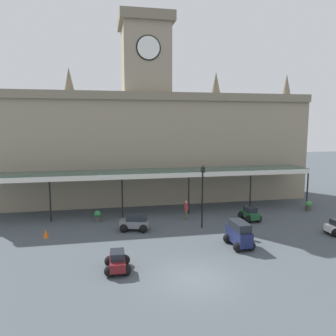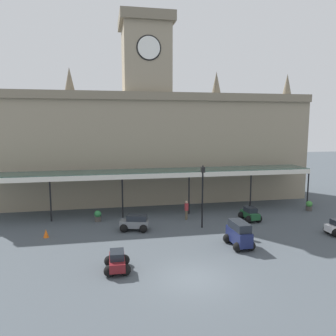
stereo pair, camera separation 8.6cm
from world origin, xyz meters
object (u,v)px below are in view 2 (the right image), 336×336
traffic_cone (46,233)px  planter_by_canopy (309,206)px  car_green_sedan (250,215)px  pedestrian_near_entrance (186,209)px  car_maroon_sedan (117,262)px  car_navy_van (239,235)px  victorian_lamppost (203,189)px  planter_forecourt_centre (98,216)px  car_grey_estate (135,224)px

traffic_cone → planter_by_canopy: (23.79, 3.08, 0.18)m
car_green_sedan → pedestrian_near_entrance: (-5.37, 1.35, 0.41)m
car_maroon_sedan → car_navy_van: car_navy_van is taller
victorian_lamppost → planter_forecourt_centre: size_ratio=5.33×
car_green_sedan → car_navy_van: bearing=-121.4°
car_grey_estate → pedestrian_near_entrance: pedestrian_near_entrance is taller
car_green_sedan → victorian_lamppost: (-4.68, -1.12, 2.66)m
car_grey_estate → planter_forecourt_centre: 4.25m
car_green_sedan → victorian_lamppost: 5.50m
victorian_lamppost → traffic_cone: victorian_lamppost is taller
car_maroon_sedan → traffic_cone: (-4.97, 6.61, -0.19)m
car_green_sedan → car_grey_estate: bearing=-175.4°
car_maroon_sedan → car_navy_van: size_ratio=0.85×
car_green_sedan → planter_forecourt_centre: bearing=170.2°
planter_forecourt_centre → car_navy_van: bearing=-39.2°
victorian_lamppost → planter_forecourt_centre: (-8.34, 3.38, -2.67)m
car_green_sedan → planter_by_canopy: 7.31m
car_navy_van → planter_forecourt_centre: (-9.62, 7.84, -0.32)m
car_maroon_sedan → car_navy_van: (8.37, 2.18, 0.30)m
car_navy_van → pedestrian_near_entrance: bearing=105.9°
pedestrian_near_entrance → planter_forecourt_centre: size_ratio=1.74×
planter_forecourt_centre → traffic_cone: bearing=-137.6°
victorian_lamppost → planter_forecourt_centre: 9.39m
car_maroon_sedan → pedestrian_near_entrance: 11.13m
car_maroon_sedan → planter_by_canopy: 21.17m
pedestrian_near_entrance → traffic_cone: pedestrian_near_entrance is taller
car_green_sedan → planter_by_canopy: bearing=15.4°
pedestrian_near_entrance → planter_by_canopy: (12.42, 0.60, -0.42)m
car_grey_estate → car_navy_van: size_ratio=0.99×
car_grey_estate → planter_forecourt_centre: bearing=133.6°
pedestrian_near_entrance → planter_by_canopy: 12.44m
traffic_cone → planter_by_canopy: bearing=7.4°
car_grey_estate → car_green_sedan: bearing=4.6°
car_grey_estate → pedestrian_near_entrance: 5.21m
car_maroon_sedan → car_grey_estate: bearing=76.4°
car_green_sedan → victorian_lamppost: bearing=-166.6°
car_maroon_sedan → traffic_cone: 8.28m
car_navy_van → planter_forecourt_centre: bearing=140.8°
pedestrian_near_entrance → planter_forecourt_centre: bearing=173.2°
planter_by_canopy → traffic_cone: bearing=-172.6°
planter_forecourt_centre → car_maroon_sedan: bearing=-82.9°
car_green_sedan → car_maroon_sedan: same height
car_green_sedan → car_maroon_sedan: size_ratio=1.02×
car_grey_estate → traffic_cone: 6.66m
car_grey_estate → planter_by_canopy: 17.36m
car_maroon_sedan → car_grey_estate: (1.68, 6.93, 0.06)m
car_navy_van → car_grey_estate: bearing=144.6°
planter_forecourt_centre → victorian_lamppost: bearing=-22.1°
car_grey_estate → car_navy_van: car_navy_van is taller
planter_forecourt_centre → car_green_sedan: bearing=-9.8°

